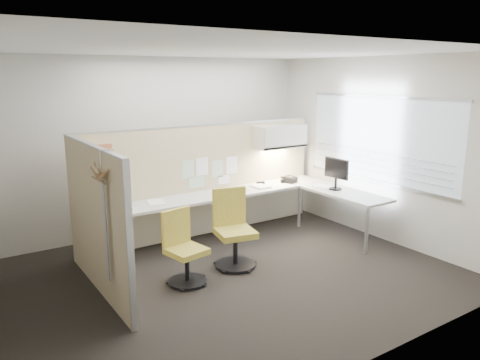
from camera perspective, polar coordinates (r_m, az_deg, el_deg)
floor at (r=6.14m, az=-1.37°, el=-11.60°), size 5.50×4.50×0.01m
ceiling at (r=5.60m, az=-1.53°, el=15.60°), size 5.50×4.50×0.01m
wall_back at (r=7.68m, az=-10.45°, el=4.11°), size 5.50×0.02×2.80m
wall_front at (r=4.04m, az=15.87°, el=-3.99°), size 5.50×0.02×2.80m
wall_right at (r=7.51m, az=16.63°, el=3.61°), size 0.02×4.50×2.80m
window_pane at (r=7.47m, az=16.58°, el=4.73°), size 0.01×2.80×1.30m
partition_back at (r=7.44m, az=-4.40°, el=-0.11°), size 4.10×0.06×1.75m
partition_left at (r=5.69m, az=-17.14°, el=-4.73°), size 0.06×2.20×1.75m
desk at (r=7.30m, az=0.07°, el=-2.52°), size 4.00×2.07×0.73m
overhead_bin at (r=7.89m, az=4.89°, el=5.32°), size 0.90×0.36×0.38m
task_light_strip at (r=7.92m, az=4.86°, el=3.82°), size 0.60×0.06×0.02m
pinned_papers at (r=7.41m, az=-3.76°, el=1.11°), size 1.01×0.00×0.47m
poster at (r=6.68m, az=-16.40°, el=2.70°), size 0.28×0.00×0.35m
chair_left at (r=5.85m, az=-6.93°, el=-8.44°), size 0.49×0.51×0.90m
chair_right at (r=6.28m, az=-0.83°, el=-6.24°), size 0.57×0.59×1.03m
monitor at (r=7.55m, az=11.65°, el=0.98°), size 0.20×0.48×0.50m
phone at (r=7.98m, az=6.10°, el=0.07°), size 0.26×0.25×0.12m
stapler at (r=7.80m, az=2.52°, el=-0.38°), size 0.15×0.08×0.05m
tape_dispenser at (r=7.95m, az=5.35°, el=-0.12°), size 0.11×0.09×0.06m
coat_hook at (r=5.00m, az=-16.58°, el=-0.68°), size 0.18×0.47×1.41m
paper_stack_0 at (r=6.57m, az=-14.37°, el=-3.37°), size 0.29×0.34×0.04m
paper_stack_1 at (r=6.79m, az=-10.23°, el=-2.71°), size 0.29×0.34×0.02m
paper_stack_2 at (r=7.35m, az=-0.74°, el=-1.32°), size 0.23×0.30×0.01m
paper_stack_3 at (r=7.62m, az=2.49°, el=-0.78°), size 0.23×0.30×0.02m
paper_stack_4 at (r=7.73m, az=10.13°, el=-0.80°), size 0.30×0.35×0.02m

